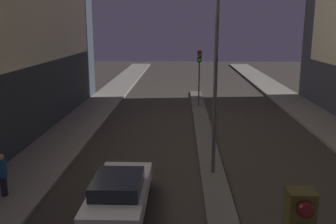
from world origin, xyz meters
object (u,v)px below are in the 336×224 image
(pedestrian_on_left_sidewalk, at_px, (3,174))
(traffic_light_mid, at_px, (199,65))
(street_lamp, at_px, (217,30))
(car_left_lane, at_px, (119,193))

(pedestrian_on_left_sidewalk, bearing_deg, traffic_light_mid, 64.20)
(street_lamp, bearing_deg, traffic_light_mid, 90.00)
(street_lamp, xyz_separation_m, pedestrian_on_left_sidewalk, (-7.91, -2.63, -5.12))
(traffic_light_mid, bearing_deg, car_left_lane, -101.51)
(street_lamp, relative_size, car_left_lane, 2.04)
(traffic_light_mid, xyz_separation_m, pedestrian_on_left_sidewalk, (-7.91, -16.37, -2.29))
(traffic_light_mid, height_order, street_lamp, street_lamp)
(pedestrian_on_left_sidewalk, bearing_deg, car_left_lane, -10.18)
(street_lamp, height_order, car_left_lane, street_lamp)
(traffic_light_mid, relative_size, car_left_lane, 0.93)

